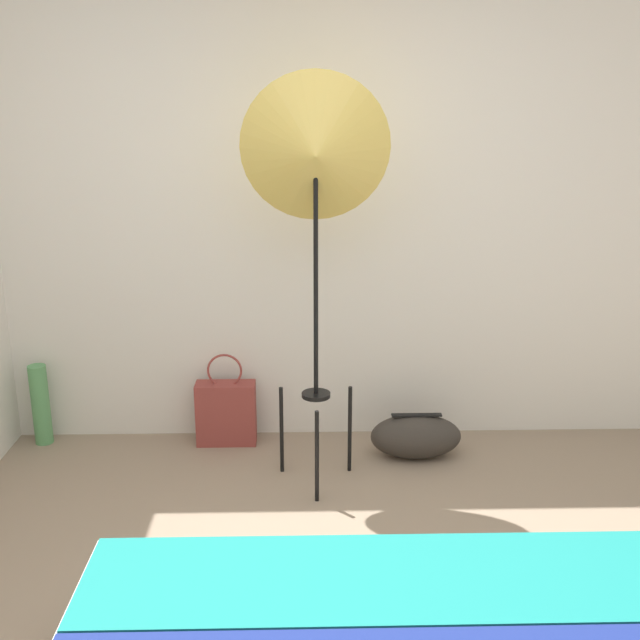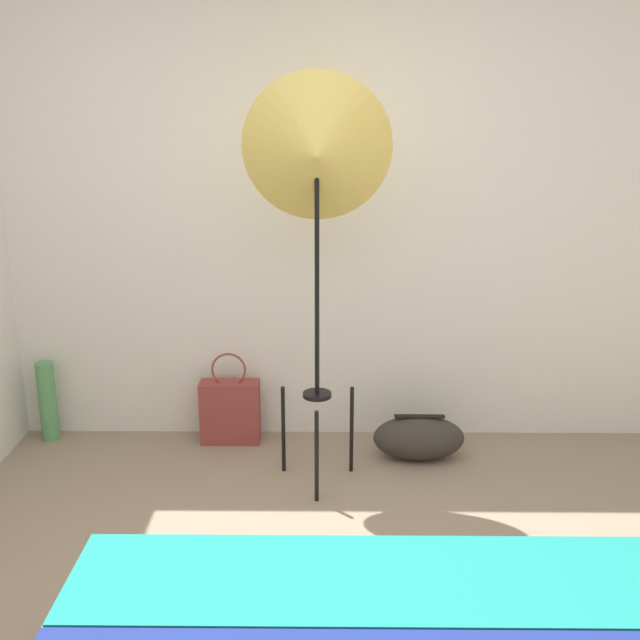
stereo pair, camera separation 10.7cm
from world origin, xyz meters
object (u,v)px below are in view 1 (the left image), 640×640
object	(u,v)px
tote_bag	(226,412)
duffel_bag	(416,436)
paper_roll	(41,405)
photo_umbrella	(316,156)

from	to	relation	value
tote_bag	duffel_bag	xyz separation A→B (m)	(1.02, -0.20, -0.06)
duffel_bag	paper_roll	bearing A→B (deg)	173.67
photo_umbrella	duffel_bag	distance (m)	1.58
photo_umbrella	paper_roll	world-z (taller)	photo_umbrella
tote_bag	paper_roll	distance (m)	1.02
photo_umbrella	tote_bag	distance (m)	1.55
duffel_bag	paper_roll	world-z (taller)	paper_roll
tote_bag	duffel_bag	size ratio (longest dim) A/B	1.08
paper_roll	photo_umbrella	bearing A→B (deg)	-17.30
paper_roll	duffel_bag	bearing A→B (deg)	-6.33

